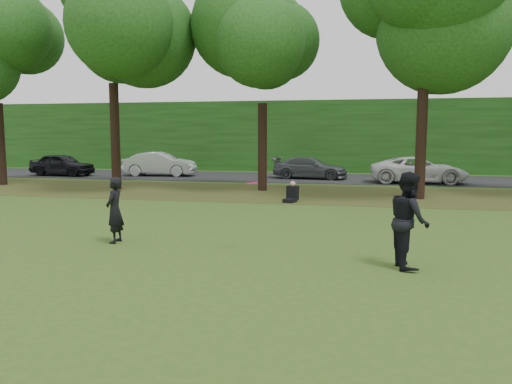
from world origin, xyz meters
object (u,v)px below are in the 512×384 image
player_left (115,210)px  player_right (409,220)px  frisbee (252,183)px  seated_person (292,194)px

player_left → player_right: player_right is taller
player_right → frisbee: 3.51m
seated_person → frisbee: bearing=-73.4°
player_right → frisbee: bearing=69.5°
player_left → seated_person: bearing=155.0°
player_left → seated_person: 8.94m
player_left → player_right: bearing=79.5°
seated_person → player_right: bearing=-53.4°
frisbee → seated_person: frisbee is taller
player_left → frisbee: bearing=82.3°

